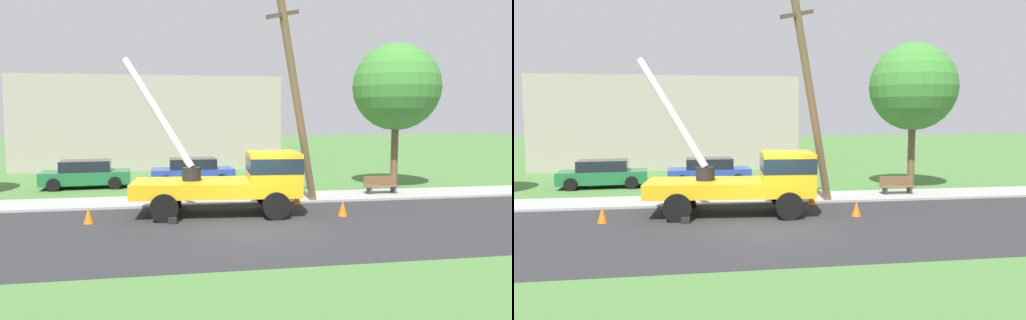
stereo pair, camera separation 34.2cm
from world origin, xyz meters
TOP-DOWN VIEW (x-y plane):
  - ground_plane at (0.00, 12.00)m, footprint 120.00×120.00m
  - road_asphalt at (0.00, 0.00)m, footprint 80.00×8.37m
  - sidewalk_strip at (0.00, 5.45)m, footprint 80.00×2.53m
  - utility_truck at (-0.21, 2.53)m, footprint 6.74×3.26m
  - leaning_utility_pole at (2.33, 3.80)m, footprint 2.66×1.94m
  - traffic_cone_ahead at (3.52, 1.44)m, footprint 0.36×0.36m
  - traffic_cone_behind at (-5.58, 1.78)m, footprint 0.36×0.36m
  - traffic_cone_curbside at (2.46, 4.02)m, footprint 0.36×0.36m
  - parked_sedan_green at (-7.07, 10.40)m, footprint 4.52×2.22m
  - parked_sedan_blue at (-1.58, 10.64)m, footprint 4.44×2.09m
  - park_bench at (6.91, 5.52)m, footprint 1.60×0.45m
  - roadside_tree_near at (8.64, 7.74)m, footprint 4.42×4.42m
  - lowrise_building_backdrop at (-4.12, 20.50)m, footprint 18.00×6.00m

SIDE VIEW (x-z plane):
  - ground_plane at x=0.00m, z-range 0.00..0.00m
  - road_asphalt at x=0.00m, z-range 0.00..0.01m
  - sidewalk_strip at x=0.00m, z-range 0.00..0.10m
  - traffic_cone_ahead at x=3.52m, z-range 0.00..0.56m
  - traffic_cone_behind at x=-5.58m, z-range 0.00..0.56m
  - traffic_cone_curbside at x=2.46m, z-range 0.00..0.56m
  - park_bench at x=6.91m, z-range 0.01..0.91m
  - parked_sedan_green at x=-7.07m, z-range 0.00..1.42m
  - parked_sedan_blue at x=-1.58m, z-range 0.00..1.42m
  - utility_truck at x=-0.21m, z-range -1.58..4.40m
  - lowrise_building_backdrop at x=-4.12m, z-range 0.00..6.40m
  - leaning_utility_pole at x=2.33m, z-range 0.12..8.90m
  - roadside_tree_near at x=8.64m, z-range 1.47..8.86m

